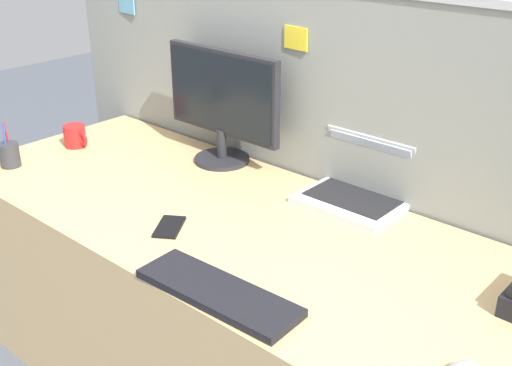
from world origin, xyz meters
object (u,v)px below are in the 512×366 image
Objects in this scene: laptop at (360,186)px; coffee_mug at (75,136)px; desktop_monitor at (222,101)px; cell_phone_black_slab at (169,227)px; pen_cup at (9,154)px; keyboard_main at (218,292)px.

laptop reaches higher than coffee_mug.
laptop is at bearing 5.79° from desktop_monitor.
desktop_monitor is 0.60m from laptop.
desktop_monitor is at bearing 83.68° from cell_phone_black_slab.
pen_cup is at bearing 151.62° from cell_phone_black_slab.
pen_cup reaches higher than keyboard_main.
cell_phone_black_slab is at bearing 154.03° from keyboard_main.
cell_phone_black_slab is 0.82m from coffee_mug.
laptop is 2.46× the size of cell_phone_black_slab.
keyboard_main is 3.40× the size of cell_phone_black_slab.
desktop_monitor is at bearing -174.21° from laptop.
coffee_mug is (-1.11, -0.34, -0.01)m from laptop.
coffee_mug is at bearing -152.56° from desktop_monitor.
desktop_monitor reaches higher than keyboard_main.
keyboard_main is at bearing -17.50° from coffee_mug.
laptop is at bearing 28.93° from pen_cup.
desktop_monitor is 0.60m from cell_phone_black_slab.
pen_cup is at bearing -134.42° from desktop_monitor.
laptop is (0.57, 0.06, -0.19)m from desktop_monitor.
laptop is at bearing 90.79° from keyboard_main.
cell_phone_black_slab is at bearing -14.67° from coffee_mug.
cell_phone_black_slab is at bearing -120.14° from laptop.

